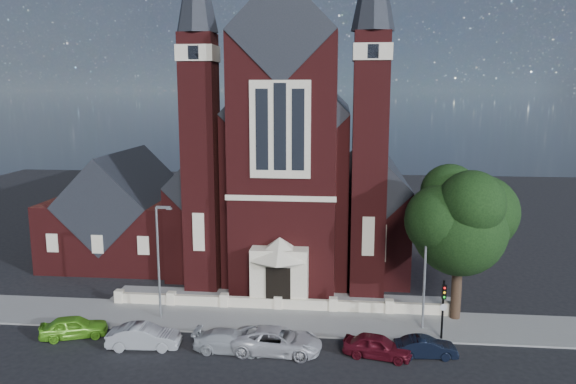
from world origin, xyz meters
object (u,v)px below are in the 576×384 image
(street_lamp_left, at_px, (159,256))
(car_silver_b, at_px, (231,341))
(parish_hall, at_px, (125,217))
(street_tree, at_px, (462,223))
(church, at_px, (297,168))
(car_dark_red, at_px, (378,346))
(street_lamp_right, at_px, (427,264))
(traffic_signal, at_px, (443,302))
(car_lime_van, at_px, (74,327))
(car_silver_a, at_px, (144,337))
(car_navy, at_px, (426,347))
(car_white_suv, at_px, (277,341))

(street_lamp_left, xyz_separation_m, car_silver_b, (5.78, -4.39, -3.94))
(parish_hall, distance_m, street_tree, 31.27)
(church, relative_size, car_dark_red, 8.50)
(street_lamp_right, xyz_separation_m, traffic_signal, (0.91, -1.57, -2.02))
(street_lamp_right, height_order, car_lime_van, street_lamp_right)
(car_silver_a, distance_m, car_silver_b, 5.44)
(church, relative_size, street_lamp_left, 4.31)
(car_silver_a, xyz_separation_m, car_navy, (17.22, 0.52, -0.13))
(traffic_signal, relative_size, car_navy, 1.08)
(street_tree, bearing_deg, car_dark_red, -134.28)
(car_lime_van, bearing_deg, car_navy, -111.17)
(parish_hall, distance_m, car_navy, 31.50)
(car_dark_red, height_order, car_navy, car_dark_red)
(car_lime_van, bearing_deg, church, -49.24)
(parish_hall, bearing_deg, street_lamp_right, -28.22)
(street_lamp_right, relative_size, car_silver_a, 1.81)
(parish_hall, distance_m, traffic_signal, 31.20)
(church, bearing_deg, car_navy, -67.15)
(church, xyz_separation_m, street_lamp_left, (-7.91, -18.94, -3.59))
(car_silver_b, bearing_deg, parish_hall, 39.19)
(car_navy, bearing_deg, car_white_suv, 87.13)
(car_white_suv, bearing_deg, street_lamp_right, -62.75)
(traffic_signal, height_order, car_dark_red, traffic_signal)
(car_dark_red, bearing_deg, traffic_signal, -45.02)
(church, xyz_separation_m, street_tree, (12.60, -17.23, -1.23))
(car_white_suv, distance_m, car_dark_red, 6.06)
(street_tree, bearing_deg, car_navy, -117.47)
(street_lamp_left, height_order, street_lamp_right, same)
(street_lamp_left, bearing_deg, car_dark_red, -16.14)
(street_lamp_right, relative_size, car_silver_b, 1.78)
(street_tree, distance_m, car_lime_van, 26.48)
(car_white_suv, bearing_deg, car_dark_red, -87.17)
(car_silver_a, bearing_deg, car_dark_red, -93.83)
(street_lamp_right, xyz_separation_m, car_lime_van, (-22.70, -3.45, -3.88))
(car_dark_red, bearing_deg, parish_hall, 63.86)
(traffic_signal, xyz_separation_m, car_lime_van, (-23.61, -1.87, -1.87))
(traffic_signal, distance_m, car_dark_red, 5.34)
(street_tree, height_order, traffic_signal, street_tree)
(car_white_suv, height_order, car_dark_red, car_white_suv)
(street_lamp_right, distance_m, car_silver_a, 18.62)
(street_lamp_left, bearing_deg, car_silver_b, -37.21)
(church, distance_m, traffic_signal, 23.94)
(car_lime_van, bearing_deg, car_silver_a, -121.37)
(car_lime_van, height_order, car_white_suv, car_white_suv)
(street_tree, distance_m, car_navy, 9.01)
(street_lamp_right, bearing_deg, street_lamp_left, 180.00)
(street_lamp_left, bearing_deg, car_lime_van, -143.76)
(car_navy, bearing_deg, car_lime_van, 83.95)
(street_lamp_right, distance_m, car_navy, 5.64)
(church, relative_size, car_white_suv, 6.36)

